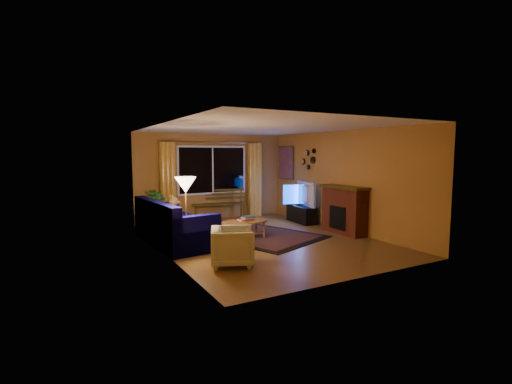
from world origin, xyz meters
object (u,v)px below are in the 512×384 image
bench (219,212)px  floor_lamp (186,216)px  armchair (233,244)px  tv_console (302,214)px  sofa (175,222)px  coffee_table (245,230)px

bench → floor_lamp: floor_lamp is taller
armchair → floor_lamp: (-0.50, 1.02, 0.38)m
armchair → tv_console: armchair is taller
sofa → coffee_table: (1.54, -0.30, -0.27)m
floor_lamp → coffee_table: (1.60, 0.69, -0.55)m
coffee_table → tv_console: 2.52m
floor_lamp → coffee_table: bearing=23.3°
coffee_table → floor_lamp: bearing=-156.7°
bench → armchair: 4.45m
sofa → coffee_table: sofa is taller
bench → coffee_table: bearing=-85.1°
sofa → tv_console: (3.85, 0.72, -0.24)m
armchair → sofa: bearing=35.3°
bench → floor_lamp: 3.79m
sofa → floor_lamp: bearing=-98.6°
sofa → tv_console: sofa is taller
bench → sofa: 2.94m
bench → tv_console: (1.90, -1.46, 0.00)m
sofa → tv_console: bearing=5.3°
bench → coffee_table: (-0.41, -2.48, -0.03)m
bench → tv_console: size_ratio=1.39×
armchair → tv_console: size_ratio=0.65×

